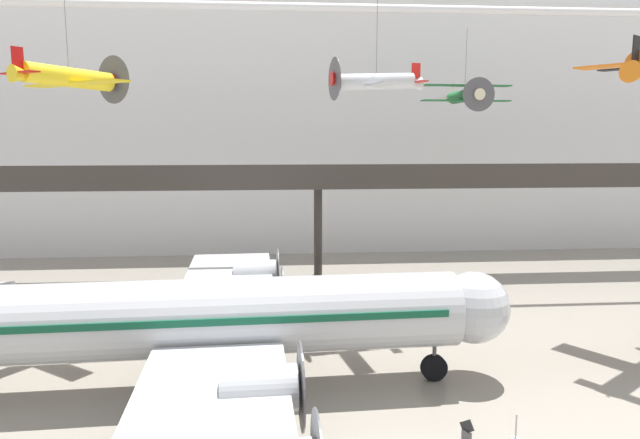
{
  "coord_description": "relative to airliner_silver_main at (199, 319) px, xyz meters",
  "views": [
    {
      "loc": [
        -3.62,
        -17.78,
        12.13
      ],
      "look_at": [
        -1.49,
        9.1,
        8.01
      ],
      "focal_mm": 32.0,
      "sensor_mm": 36.0,
      "label": 1
    }
  ],
  "objects": [
    {
      "name": "hangar_back_wall",
      "position": [
        7.19,
        32.29,
        8.82
      ],
      "size": [
        140.0,
        3.0,
        24.85
      ],
      "color": "white",
      "rests_on": "ground"
    },
    {
      "name": "suspended_plane_green_biplane",
      "position": [
        19.47,
        21.75,
        11.6
      ],
      "size": [
        7.54,
        6.13,
        6.81
      ],
      "rotation": [
        0.0,
        0.0,
        4.78
      ],
      "color": "#1E6B33"
    },
    {
      "name": "suspended_plane_yellow_lowwing",
      "position": [
        -7.61,
        7.34,
        11.49
      ],
      "size": [
        7.03,
        6.54,
        6.76
      ],
      "rotation": [
        0.0,
        0.0,
        0.93
      ],
      "color": "yellow"
    },
    {
      "name": "info_sign_pedestal",
      "position": [
        10.86,
        -5.62,
        -3.15
      ],
      "size": [
        0.37,
        0.72,
        1.24
      ],
      "rotation": [
        0.0,
        0.0,
        0.45
      ],
      "color": "#4C4C51",
      "rests_on": "ground"
    },
    {
      "name": "suspended_plane_silver_racer",
      "position": [
        9.5,
        7.94,
        11.43
      ],
      "size": [
        5.72,
        6.93,
        6.64
      ],
      "rotation": [
        0.0,
        0.0,
        3.32
      ],
      "color": "silver"
    },
    {
      "name": "mezzanine_walkway",
      "position": [
        7.19,
        21.12,
        4.37
      ],
      "size": [
        110.0,
        3.2,
        9.62
      ],
      "color": "#38332D",
      "rests_on": "ground"
    },
    {
      "name": "stanchion_barrier",
      "position": [
        13.04,
        -5.16,
        -3.28
      ],
      "size": [
        0.36,
        0.36,
        1.08
      ],
      "color": "#B2B5BA",
      "rests_on": "ground"
    },
    {
      "name": "ceiling_truss_beam",
      "position": [
        7.19,
        16.28,
        17.28
      ],
      "size": [
        120.0,
        0.6,
        0.6
      ],
      "color": "silver"
    },
    {
      "name": "airliner_silver_main",
      "position": [
        0.0,
        0.0,
        0.0
      ],
      "size": [
        30.44,
        34.51,
        10.5
      ],
      "rotation": [
        0.0,
        0.0,
        0.04
      ],
      "color": "#B7BABF",
      "rests_on": "ground"
    }
  ]
}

